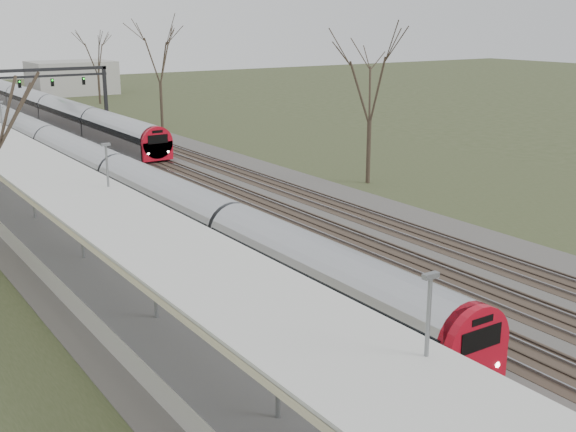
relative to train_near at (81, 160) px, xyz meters
name	(u,v)px	position (x,y,z in m)	size (l,w,h in m)	color
track_bed	(116,173)	(2.76, 0.70, -1.42)	(24.00, 160.00, 0.22)	#474442
platform	(61,249)	(-6.55, -16.80, -0.98)	(3.50, 69.00, 1.00)	#9E9B93
canopy	(86,199)	(-6.55, -21.32, 2.45)	(4.10, 50.00, 3.11)	slate
signal_gantry	(12,80)	(2.79, 30.69, 3.43)	(21.00, 0.59, 6.08)	black
tree_east_far	(371,80)	(16.50, -12.30, 5.81)	(5.00, 5.00, 10.30)	#2D231C
train_near	(81,160)	(0.00, 0.00, 0.00)	(2.62, 75.21, 3.05)	#A9ABB3
train_far	(32,102)	(7.00, 39.75, 0.00)	(2.62, 75.21, 3.05)	#A9ABB3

